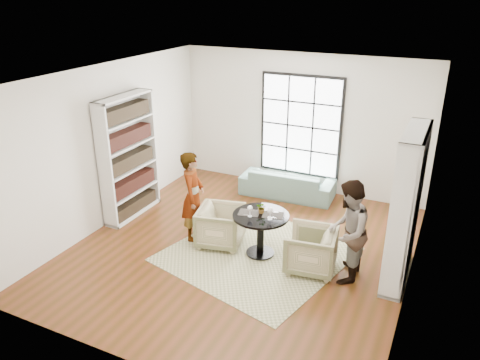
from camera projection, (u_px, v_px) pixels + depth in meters
The scene contains 16 objects.
ground at pixel (242, 248), 8.19m from camera, with size 6.00×6.00×0.00m, color #612E17.
room_shell at pixel (255, 171), 8.16m from camera, with size 6.00×6.01×6.00m.
rug at pixel (257, 254), 8.00m from camera, with size 2.69×2.69×0.01m, color #BBB88C.
pedestal_table at pixel (261, 226), 7.81m from camera, with size 0.94×0.94×0.75m.
sofa at pixel (287, 183), 10.15m from camera, with size 2.01×0.78×0.59m, color gray.
armchair_left at pixel (221, 226), 8.20m from camera, with size 0.76×0.78×0.71m, color #C0AF89.
armchair_right at pixel (311, 250), 7.46m from camera, with size 0.76×0.79×0.71m, color #C0AE89.
person_left at pixel (193, 196), 8.24m from camera, with size 0.60×0.39×1.64m, color gray.
person_right at pixel (347, 232), 7.06m from camera, with size 0.80×0.62×1.64m, color gray.
placemat_left at pixel (249, 213), 7.79m from camera, with size 0.34×0.26×0.01m, color black.
placemat_right at pixel (273, 215), 7.72m from camera, with size 0.34×0.26×0.01m, color black.
cutlery_left at pixel (249, 212), 7.79m from camera, with size 0.14×0.22×0.01m, color silver, non-canonical shape.
cutlery_right at pixel (273, 215), 7.71m from camera, with size 0.14×0.22×0.01m, color silver, non-canonical shape.
wine_glass_left at pixel (250, 209), 7.62m from camera, with size 0.09×0.09×0.20m.
wine_glass_right at pixel (270, 211), 7.52m from camera, with size 0.10×0.10×0.21m.
flower_centerpiece at pixel (262, 208), 7.76m from camera, with size 0.17×0.15×0.19m, color gray.
Camera 1 is at (3.02, -6.42, 4.27)m, focal length 35.00 mm.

